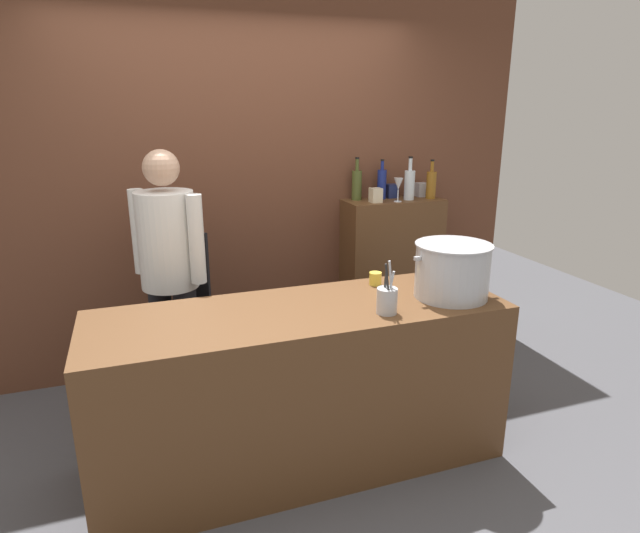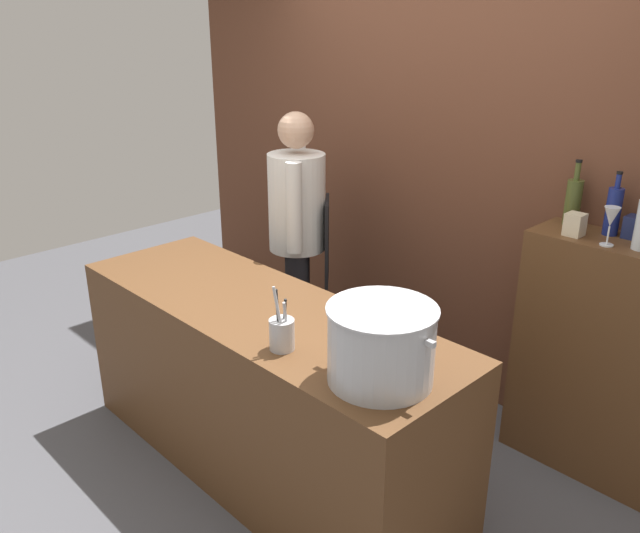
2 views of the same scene
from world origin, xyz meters
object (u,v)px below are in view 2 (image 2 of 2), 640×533
wine_bottle_cobalt (613,210)px  wine_bottle_olive (573,201)px  utensil_crock (282,333)px  butter_jar (376,319)px  stockpot_large (381,345)px  spice_tin_navy (635,227)px  chef (298,229)px  spice_tin_cream (575,225)px  wine_glass_wide (611,218)px

wine_bottle_cobalt → wine_bottle_olive: wine_bottle_olive is taller
utensil_crock → wine_bottle_olive: (0.46, 1.47, 0.36)m
wine_bottle_olive → butter_jar: bearing=-107.3°
stockpot_large → utensil_crock: stockpot_large is taller
wine_bottle_cobalt → spice_tin_navy: 0.12m
chef → butter_jar: bearing=-160.6°
stockpot_large → spice_tin_cream: size_ratio=4.40×
chef → butter_jar: (1.11, -0.55, -0.03)m
chef → wine_bottle_olive: (1.43, 0.50, 0.36)m
butter_jar → spice_tin_cream: size_ratio=0.71×
wine_glass_wide → spice_tin_navy: (0.04, 0.19, -0.07)m
wine_glass_wide → spice_tin_navy: wine_glass_wide is taller
butter_jar → wine_bottle_cobalt: size_ratio=0.25×
chef → wine_bottle_cobalt: (1.63, 0.49, 0.36)m
butter_jar → spice_tin_navy: size_ratio=0.72×
butter_jar → spice_tin_cream: 1.05m
chef → spice_tin_cream: (1.52, 0.35, 0.30)m
chef → wine_bottle_olive: size_ratio=5.19×
wine_glass_wide → butter_jar: bearing=-123.8°
wine_bottle_cobalt → spice_tin_cream: (-0.11, -0.13, -0.06)m
wine_glass_wide → wine_bottle_olive: bearing=145.2°
stockpot_large → wine_bottle_cobalt: size_ratio=1.55×
stockpot_large → utensil_crock: (-0.43, -0.10, -0.08)m
wine_bottle_cobalt → spice_tin_cream: wine_bottle_cobalt is taller
stockpot_large → utensil_crock: bearing=-166.6°
butter_jar → wine_glass_wide: size_ratio=0.42×
stockpot_large → butter_jar: size_ratio=6.24×
wine_bottle_olive → chef: bearing=-160.7°
wine_bottle_olive → spice_tin_cream: wine_bottle_olive is taller
wine_bottle_olive → wine_glass_wide: (0.26, -0.18, 0.01)m
wine_glass_wide → spice_tin_navy: size_ratio=1.72×
utensil_crock → wine_bottle_cobalt: (0.66, 1.46, 0.36)m
stockpot_large → wine_glass_wide: 1.26m
butter_jar → spice_tin_cream: bearing=65.2°
wine_glass_wide → spice_tin_cream: size_ratio=1.68×
wine_bottle_olive → wine_glass_wide: size_ratio=1.80×
wine_bottle_cobalt → wine_bottle_olive: (-0.20, 0.02, 0.00)m
chef → wine_glass_wide: 1.76m
utensil_crock → wine_glass_wide: wine_glass_wide is taller
chef → wine_glass_wide: bearing=-123.4°
wine_glass_wide → spice_tin_cream: (-0.17, 0.03, -0.07)m
spice_tin_navy → wine_bottle_cobalt: bearing=-165.4°
utensil_crock → wine_bottle_cobalt: wine_bottle_cobalt is taller
utensil_crock → chef: bearing=135.0°
chef → spice_tin_navy: 1.83m
stockpot_large → butter_jar: stockpot_large is taller
spice_tin_cream → spice_tin_navy: 0.26m
stockpot_large → wine_glass_wide: wine_glass_wide is taller
stockpot_large → utensil_crock: 0.45m
utensil_crock → wine_bottle_cobalt: bearing=65.5°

